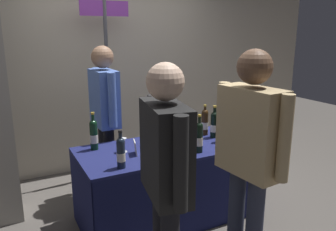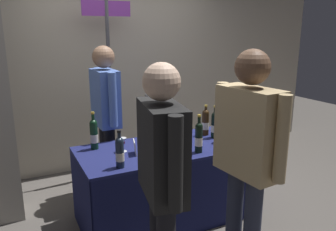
{
  "view_description": "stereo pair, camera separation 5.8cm",
  "coord_description": "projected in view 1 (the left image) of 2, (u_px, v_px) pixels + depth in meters",
  "views": [
    {
      "loc": [
        -1.37,
        -2.64,
        1.79
      ],
      "look_at": [
        0.0,
        0.0,
        1.03
      ],
      "focal_mm": 35.71,
      "sensor_mm": 36.0,
      "label": 1
    },
    {
      "loc": [
        -1.32,
        -2.67,
        1.79
      ],
      "look_at": [
        0.0,
        0.0,
        1.03
      ],
      "focal_mm": 35.71,
      "sensor_mm": 36.0,
      "label": 2
    }
  ],
  "objects": [
    {
      "name": "display_bottle_5",
      "position": [
        94.0,
        134.0,
        3.03
      ],
      "size": [
        0.07,
        0.07,
        0.35
      ],
      "color": "black",
      "rests_on": "tasting_table"
    },
    {
      "name": "display_bottle_3",
      "position": [
        214.0,
        124.0,
        3.38
      ],
      "size": [
        0.08,
        0.08,
        0.33
      ],
      "color": "black",
      "rests_on": "tasting_table"
    },
    {
      "name": "ground_plane",
      "position": [
        168.0,
        215.0,
        3.32
      ],
      "size": [
        12.0,
        12.0,
        0.0
      ],
      "primitive_type": "plane",
      "color": "#514C47"
    },
    {
      "name": "display_bottle_0",
      "position": [
        223.0,
        129.0,
        3.25
      ],
      "size": [
        0.08,
        0.08,
        0.3
      ],
      "color": "black",
      "rests_on": "tasting_table"
    },
    {
      "name": "booth_signpost",
      "position": [
        107.0,
        69.0,
        3.98
      ],
      "size": [
        0.57,
        0.04,
        2.15
      ],
      "color": "#47474C",
      "rests_on": "ground_plane"
    },
    {
      "name": "back_partition",
      "position": [
        112.0,
        68.0,
        4.38
      ],
      "size": [
        6.52,
        0.12,
        2.61
      ],
      "primitive_type": "cube",
      "color": "#B2A893",
      "rests_on": "ground_plane"
    },
    {
      "name": "tasting_table",
      "position": [
        168.0,
        168.0,
        3.2
      ],
      "size": [
        1.68,
        0.78,
        0.73
      ],
      "color": "#191E51",
      "rests_on": "ground_plane"
    },
    {
      "name": "vendor_presenter",
      "position": [
        105.0,
        110.0,
        3.47
      ],
      "size": [
        0.23,
        0.58,
        1.64
      ],
      "rotation": [
        0.0,
        0.0,
        -1.55
      ],
      "color": "black",
      "rests_on": "ground_plane"
    },
    {
      "name": "taster_foreground_left",
      "position": [
        165.0,
        169.0,
        2.02
      ],
      "size": [
        0.29,
        0.63,
        1.62
      ],
      "rotation": [
        0.0,
        0.0,
        1.39
      ],
      "color": "black",
      "rests_on": "ground_plane"
    },
    {
      "name": "wine_glass_near_vendor",
      "position": [
        123.0,
        142.0,
        2.98
      ],
      "size": [
        0.07,
        0.07,
        0.13
      ],
      "color": "silver",
      "rests_on": "tasting_table"
    },
    {
      "name": "taster_foreground_right",
      "position": [
        249.0,
        148.0,
        2.25
      ],
      "size": [
        0.25,
        0.62,
        1.68
      ],
      "rotation": [
        0.0,
        0.0,
        1.67
      ],
      "color": "#2D3347",
      "rests_on": "ground_plane"
    },
    {
      "name": "display_bottle_4",
      "position": [
        205.0,
        122.0,
        3.47
      ],
      "size": [
        0.07,
        0.07,
        0.32
      ],
      "color": "#38230F",
      "rests_on": "tasting_table"
    },
    {
      "name": "featured_wine_bottle",
      "position": [
        121.0,
        152.0,
        2.62
      ],
      "size": [
        0.07,
        0.07,
        0.31
      ],
      "color": "#192333",
      "rests_on": "tasting_table"
    },
    {
      "name": "display_bottle_1",
      "position": [
        159.0,
        133.0,
        3.14
      ],
      "size": [
        0.07,
        0.07,
        0.31
      ],
      "color": "#192333",
      "rests_on": "tasting_table"
    },
    {
      "name": "brochure_stand",
      "position": [
        135.0,
        148.0,
        2.93
      ],
      "size": [
        0.06,
        0.13,
        0.12
      ],
      "primitive_type": "cube",
      "rotation": [
        0.11,
        0.0,
        4.44
      ],
      "color": "silver",
      "rests_on": "tasting_table"
    },
    {
      "name": "display_bottle_2",
      "position": [
        199.0,
        137.0,
        2.96
      ],
      "size": [
        0.07,
        0.07,
        0.35
      ],
      "color": "black",
      "rests_on": "tasting_table"
    }
  ]
}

